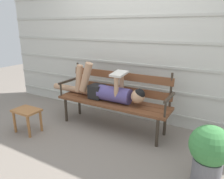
# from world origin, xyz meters

# --- Properties ---
(ground_plane) EXTENTS (12.00, 12.00, 0.00)m
(ground_plane) POSITION_xyz_m (0.00, 0.00, 0.00)
(ground_plane) COLOR gray
(house_siding) EXTENTS (5.20, 0.08, 2.52)m
(house_siding) POSITION_xyz_m (0.00, 0.72, 1.26)
(house_siding) COLOR beige
(house_siding) RESTS_ON ground
(park_bench) EXTENTS (1.72, 0.46, 0.90)m
(park_bench) POSITION_xyz_m (0.00, 0.24, 0.48)
(park_bench) COLOR brown
(park_bench) RESTS_ON ground
(reclining_person) EXTENTS (1.68, 0.26, 0.56)m
(reclining_person) POSITION_xyz_m (-0.11, 0.17, 0.58)
(reclining_person) COLOR #514784
(footstool) EXTENTS (0.38, 0.27, 0.35)m
(footstool) POSITION_xyz_m (-0.99, -0.55, 0.27)
(footstool) COLOR #9E6638
(footstool) RESTS_ON ground
(potted_plant) EXTENTS (0.39, 0.39, 0.60)m
(potted_plant) POSITION_xyz_m (1.38, -0.38, 0.34)
(potted_plant) COLOR slate
(potted_plant) RESTS_ON ground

